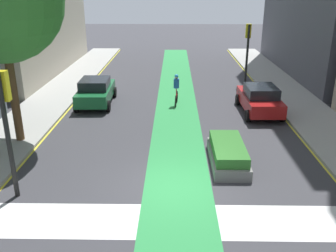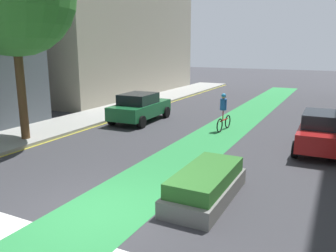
{
  "view_description": "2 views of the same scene",
  "coord_description": "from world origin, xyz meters",
  "px_view_note": "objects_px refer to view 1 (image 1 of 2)",
  "views": [
    {
      "loc": [
        0.06,
        -11.35,
        6.63
      ],
      "look_at": [
        -0.16,
        2.22,
        1.47
      ],
      "focal_mm": 39.39,
      "sensor_mm": 36.0,
      "label": 1
    },
    {
      "loc": [
        5.2,
        -6.27,
        4.04
      ],
      "look_at": [
        0.57,
        2.94,
        1.66
      ],
      "focal_mm": 36.74,
      "sensor_mm": 36.0,
      "label": 2
    }
  ],
  "objects_px": {
    "cyclist_in_lane": "(176,89)",
    "car_red_right_far": "(260,99)",
    "traffic_signal_far_right": "(248,43)",
    "median_planter": "(228,154)",
    "car_green_left_far": "(96,91)",
    "traffic_signal_near_left": "(6,111)"
  },
  "relations": [
    {
      "from": "cyclist_in_lane",
      "to": "car_red_right_far",
      "type": "bearing_deg",
      "value": -17.8
    },
    {
      "from": "traffic_signal_far_right",
      "to": "median_planter",
      "type": "xyz_separation_m",
      "value": [
        -2.97,
        -12.82,
        -2.55
      ]
    },
    {
      "from": "cyclist_in_lane",
      "to": "median_planter",
      "type": "distance_m",
      "value": 8.05
    },
    {
      "from": "car_green_left_far",
      "to": "median_planter",
      "type": "bearing_deg",
      "value": -48.84
    },
    {
      "from": "cyclist_in_lane",
      "to": "median_planter",
      "type": "height_order",
      "value": "cyclist_in_lane"
    },
    {
      "from": "cyclist_in_lane",
      "to": "traffic_signal_far_right",
      "type": "bearing_deg",
      "value": 45.4
    },
    {
      "from": "car_green_left_far",
      "to": "traffic_signal_far_right",
      "type": "bearing_deg",
      "value": 27.25
    },
    {
      "from": "traffic_signal_near_left",
      "to": "car_green_left_far",
      "type": "bearing_deg",
      "value": 86.54
    },
    {
      "from": "traffic_signal_near_left",
      "to": "cyclist_in_lane",
      "type": "distance_m",
      "value": 11.75
    },
    {
      "from": "traffic_signal_far_right",
      "to": "cyclist_in_lane",
      "type": "xyz_separation_m",
      "value": [
        -4.98,
        -5.05,
        -1.99
      ]
    },
    {
      "from": "car_green_left_far",
      "to": "cyclist_in_lane",
      "type": "bearing_deg",
      "value": -0.17
    },
    {
      "from": "traffic_signal_near_left",
      "to": "car_green_left_far",
      "type": "relative_size",
      "value": 1.0
    },
    {
      "from": "traffic_signal_far_right",
      "to": "car_green_left_far",
      "type": "xyz_separation_m",
      "value": [
        -9.78,
        -5.03,
        -2.16
      ]
    },
    {
      "from": "car_green_left_far",
      "to": "car_red_right_far",
      "type": "height_order",
      "value": "same"
    },
    {
      "from": "car_red_right_far",
      "to": "car_green_left_far",
      "type": "bearing_deg",
      "value": 170.99
    },
    {
      "from": "traffic_signal_far_right",
      "to": "cyclist_in_lane",
      "type": "distance_m",
      "value": 7.36
    },
    {
      "from": "traffic_signal_far_right",
      "to": "cyclist_in_lane",
      "type": "bearing_deg",
      "value": -134.6
    },
    {
      "from": "traffic_signal_far_right",
      "to": "median_planter",
      "type": "distance_m",
      "value": 13.41
    },
    {
      "from": "car_red_right_far",
      "to": "traffic_signal_near_left",
      "type": "bearing_deg",
      "value": -138.82
    },
    {
      "from": "median_planter",
      "to": "car_red_right_far",
      "type": "bearing_deg",
      "value": 67.67
    },
    {
      "from": "car_red_right_far",
      "to": "median_planter",
      "type": "distance_m",
      "value": 6.82
    },
    {
      "from": "car_green_left_far",
      "to": "median_planter",
      "type": "xyz_separation_m",
      "value": [
        6.81,
        -7.79,
        -0.4
      ]
    }
  ]
}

